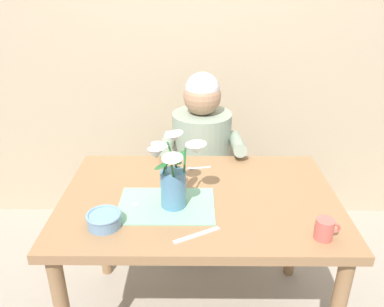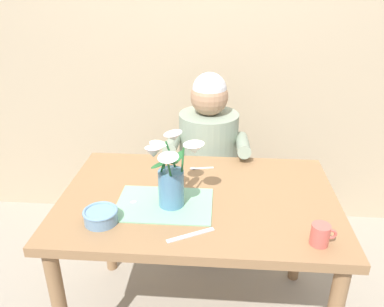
{
  "view_description": "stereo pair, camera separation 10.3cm",
  "coord_description": "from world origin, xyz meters",
  "px_view_note": "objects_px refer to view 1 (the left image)",
  "views": [
    {
      "loc": [
        -0.02,
        -1.45,
        1.63
      ],
      "look_at": [
        -0.03,
        0.05,
        0.92
      ],
      "focal_mm": 36.22,
      "sensor_mm": 36.0,
      "label": 1
    },
    {
      "loc": [
        0.08,
        -1.44,
        1.63
      ],
      "look_at": [
        -0.03,
        0.05,
        0.92
      ],
      "focal_mm": 36.22,
      "sensor_mm": 36.0,
      "label": 2
    }
  ],
  "objects_px": {
    "ceramic_bowl": "(104,219)",
    "tea_cup": "(325,229)",
    "dinner_knife": "(197,235)",
    "flower_vase": "(174,174)",
    "seated_person": "(201,167)"
  },
  "relations": [
    {
      "from": "dinner_knife",
      "to": "tea_cup",
      "type": "bearing_deg",
      "value": -29.91
    },
    {
      "from": "tea_cup",
      "to": "seated_person",
      "type": "bearing_deg",
      "value": 115.44
    },
    {
      "from": "dinner_knife",
      "to": "ceramic_bowl",
      "type": "bearing_deg",
      "value": 142.07
    },
    {
      "from": "flower_vase",
      "to": "tea_cup",
      "type": "distance_m",
      "value": 0.61
    },
    {
      "from": "flower_vase",
      "to": "dinner_knife",
      "type": "height_order",
      "value": "flower_vase"
    },
    {
      "from": "ceramic_bowl",
      "to": "seated_person",
      "type": "bearing_deg",
      "value": 65.25
    },
    {
      "from": "dinner_knife",
      "to": "tea_cup",
      "type": "distance_m",
      "value": 0.47
    },
    {
      "from": "seated_person",
      "to": "flower_vase",
      "type": "distance_m",
      "value": 0.78
    },
    {
      "from": "ceramic_bowl",
      "to": "dinner_knife",
      "type": "height_order",
      "value": "ceramic_bowl"
    },
    {
      "from": "flower_vase",
      "to": "ceramic_bowl",
      "type": "bearing_deg",
      "value": -152.06
    },
    {
      "from": "ceramic_bowl",
      "to": "tea_cup",
      "type": "height_order",
      "value": "tea_cup"
    },
    {
      "from": "seated_person",
      "to": "tea_cup",
      "type": "xyz_separation_m",
      "value": [
        0.43,
        -0.91,
        0.22
      ]
    },
    {
      "from": "ceramic_bowl",
      "to": "tea_cup",
      "type": "xyz_separation_m",
      "value": [
        0.82,
        -0.07,
        0.01
      ]
    },
    {
      "from": "flower_vase",
      "to": "ceramic_bowl",
      "type": "height_order",
      "value": "flower_vase"
    },
    {
      "from": "seated_person",
      "to": "ceramic_bowl",
      "type": "distance_m",
      "value": 0.95
    }
  ]
}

